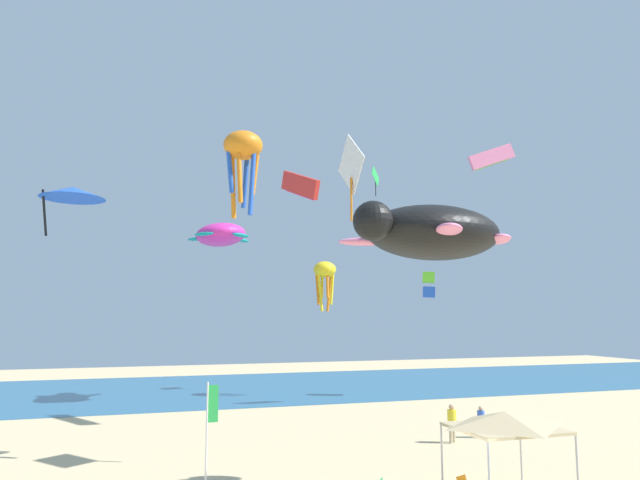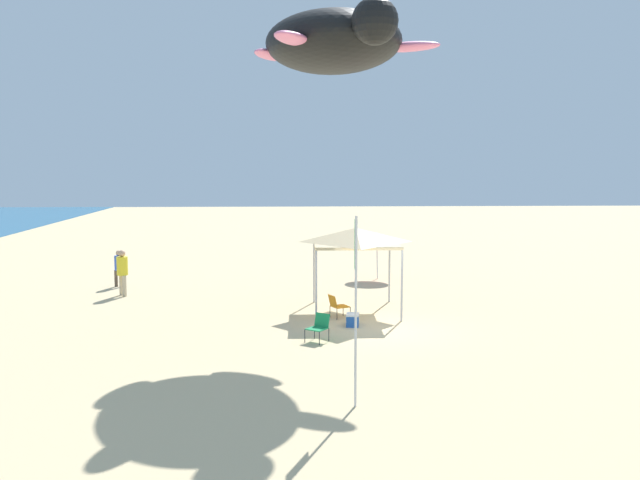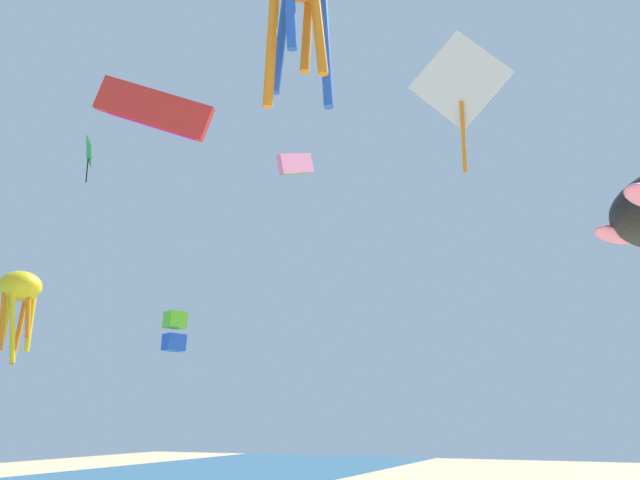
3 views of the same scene
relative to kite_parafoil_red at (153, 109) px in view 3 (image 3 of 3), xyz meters
The scene contains 6 objects.
kite_parafoil_red is the anchor object (origin of this frame).
kite_diamond_white 10.31m from the kite_parafoil_red, 92.95° to the right, with size 0.31×2.74×3.92m.
kite_octopus_yellow 12.50m from the kite_parafoil_red, 64.22° to the left, with size 1.80×1.80×4.01m.
kite_box_lime 16.15m from the kite_parafoil_red, 31.30° to the left, with size 1.33×1.32×2.06m.
kite_parafoil_pink 15.82m from the kite_parafoil_red, ahead, with size 3.83×0.53×2.28m.
kite_diamond_green 16.54m from the kite_parafoil_red, 49.78° to the left, with size 1.33×1.46×2.77m.
Camera 3 is at (-17.05, 3.50, 4.41)m, focal length 38.98 mm.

